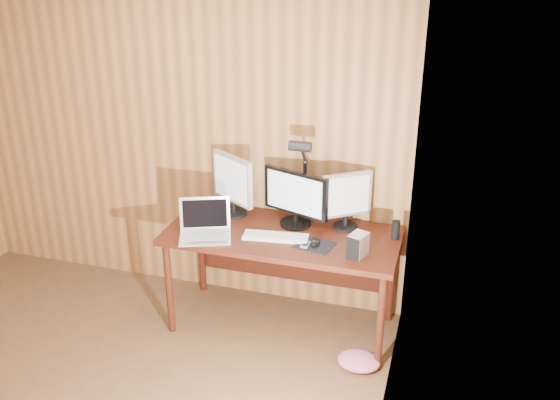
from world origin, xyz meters
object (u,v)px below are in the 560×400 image
at_px(phone, 306,245).
at_px(monitor_center, 296,198).
at_px(desk_lamp, 302,167).
at_px(mouse, 315,242).
at_px(laptop, 205,227).
at_px(desk, 285,244).
at_px(keyboard, 276,237).
at_px(monitor_left, 233,183).
at_px(monitor_right, 347,199).
at_px(hard_drive, 358,245).
at_px(speaker, 396,230).

bearing_deg(phone, monitor_center, 119.86).
bearing_deg(phone, desk_lamp, 111.40).
bearing_deg(monitor_center, mouse, -33.68).
distance_m(laptop, desk_lamp, 0.78).
relative_size(desk, desk_lamp, 2.43).
relative_size(keyboard, desk_lamp, 0.69).
distance_m(monitor_left, desk_lamp, 0.53).
bearing_deg(desk_lamp, mouse, -69.47).
bearing_deg(monitor_right, monitor_center, 152.61).
bearing_deg(laptop, desk_lamp, 13.61).
distance_m(laptop, hard_drive, 1.04).
height_order(monitor_right, laptop, monitor_right).
bearing_deg(desk_lamp, desk, -124.46).
bearing_deg(desk, monitor_left, 164.11).
height_order(hard_drive, speaker, hard_drive).
height_order(laptop, hard_drive, laptop).
height_order(hard_drive, desk_lamp, desk_lamp).
bearing_deg(laptop, monitor_center, 9.95).
bearing_deg(speaker, monitor_right, 168.97).
distance_m(keyboard, hard_drive, 0.58).
height_order(desk, desk_lamp, desk_lamp).
relative_size(monitor_center, laptop, 1.18).
relative_size(monitor_center, monitor_right, 1.20).
xyz_separation_m(keyboard, desk_lamp, (0.10, 0.31, 0.40)).
height_order(monitor_left, hard_drive, monitor_left).
distance_m(phone, speaker, 0.62).
relative_size(laptop, speaker, 3.16).
bearing_deg(desk, keyboard, -97.78).
bearing_deg(phone, mouse, 22.51).
xyz_separation_m(mouse, phone, (-0.06, -0.02, -0.02)).
height_order(monitor_left, desk_lamp, desk_lamp).
relative_size(monitor_left, desk_lamp, 0.69).
bearing_deg(laptop, monitor_left, 58.03).
xyz_separation_m(monitor_center, monitor_right, (0.35, 0.05, 0.01)).
xyz_separation_m(hard_drive, phone, (-0.35, 0.04, -0.07)).
height_order(keyboard, speaker, speaker).
xyz_separation_m(monitor_center, keyboard, (-0.07, -0.24, -0.19)).
height_order(monitor_left, laptop, monitor_left).
xyz_separation_m(monitor_center, mouse, (0.21, -0.27, -0.18)).
xyz_separation_m(phone, speaker, (0.55, 0.27, 0.06)).
height_order(speaker, desk_lamp, desk_lamp).
bearing_deg(monitor_right, phone, -156.03).
bearing_deg(mouse, laptop, -174.60).
bearing_deg(desk_lamp, hard_drive, -47.35).
distance_m(monitor_right, laptop, 0.98).
xyz_separation_m(monitor_center, laptop, (-0.55, -0.33, -0.14)).
bearing_deg(keyboard, desk, 75.45).
bearing_deg(monitor_left, monitor_center, 27.19).
distance_m(keyboard, speaker, 0.81).
height_order(desk, laptop, laptop).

